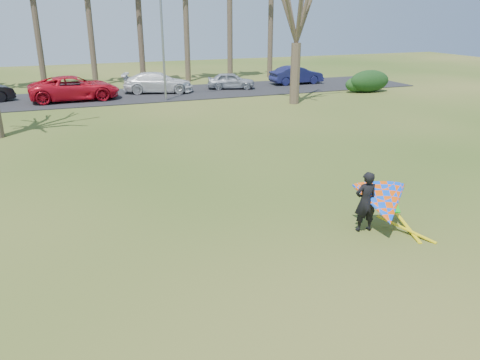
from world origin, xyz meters
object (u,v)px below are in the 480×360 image
object	(u,v)px
bare_tree_right	(298,1)
car_3	(158,82)
streetlight	(165,35)
car_5	(296,75)
kite_flyer	(382,204)
car_2	(75,88)
car_4	(231,81)

from	to	relation	value
bare_tree_right	car_3	distance (m)	12.26
bare_tree_right	streetlight	bearing A→B (deg)	152.97
streetlight	car_3	distance (m)	5.07
car_5	car_3	bearing A→B (deg)	90.90
kite_flyer	car_3	bearing A→B (deg)	92.33
bare_tree_right	car_3	world-z (taller)	bare_tree_right
streetlight	car_5	size ratio (longest dim) A/B	1.76
bare_tree_right	car_5	xyz separation A→B (m)	(4.20, 7.86, -5.76)
car_3	kite_flyer	distance (m)	26.13
car_5	kite_flyer	bearing A→B (deg)	156.79
car_2	car_5	size ratio (longest dim) A/B	1.33
bare_tree_right	kite_flyer	bearing A→B (deg)	-109.91
kite_flyer	bare_tree_right	bearing A→B (deg)	70.09
car_5	kite_flyer	world-z (taller)	kite_flyer
bare_tree_right	car_4	world-z (taller)	bare_tree_right
streetlight	kite_flyer	world-z (taller)	streetlight
car_2	car_3	world-z (taller)	car_2
car_3	kite_flyer	size ratio (longest dim) A/B	2.19
streetlight	car_3	bearing A→B (deg)	89.28
streetlight	car_4	world-z (taller)	streetlight
car_2	car_4	distance (m)	12.00
streetlight	car_2	bearing A→B (deg)	159.11
car_3	kite_flyer	bearing A→B (deg)	-162.31
car_4	streetlight	bearing A→B (deg)	136.58
bare_tree_right	car_3	bearing A→B (deg)	136.04
streetlight	car_3	size ratio (longest dim) A/B	1.53
kite_flyer	car_4	bearing A→B (deg)	79.53
bare_tree_right	car_4	size ratio (longest dim) A/B	2.45
bare_tree_right	streetlight	distance (m)	9.05
streetlight	kite_flyer	size ratio (longest dim) A/B	3.35
car_4	kite_flyer	size ratio (longest dim) A/B	1.58
bare_tree_right	car_2	world-z (taller)	bare_tree_right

